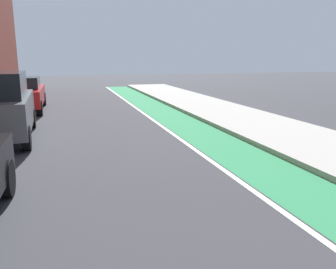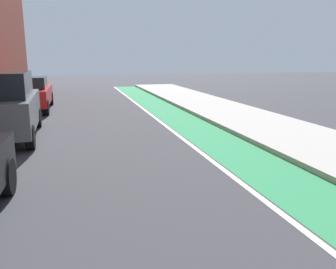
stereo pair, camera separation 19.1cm
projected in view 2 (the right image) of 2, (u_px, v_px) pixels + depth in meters
ground_plane at (110, 154)px, 8.81m from camera, size 80.62×80.62×0.00m
bike_lane_paint at (201, 131)px, 11.48m from camera, size 1.60×36.64×0.00m
lane_divider_stripe at (175, 133)px, 11.26m from camera, size 0.12×36.64×0.00m
sidewalk_right at (267, 126)px, 12.05m from camera, size 3.17×36.64×0.14m
parked_suv_gray at (1, 105)px, 10.21m from camera, size 2.09×4.33×1.98m
parked_sedan_red at (27, 93)px, 15.83m from camera, size 2.02×4.50×1.53m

